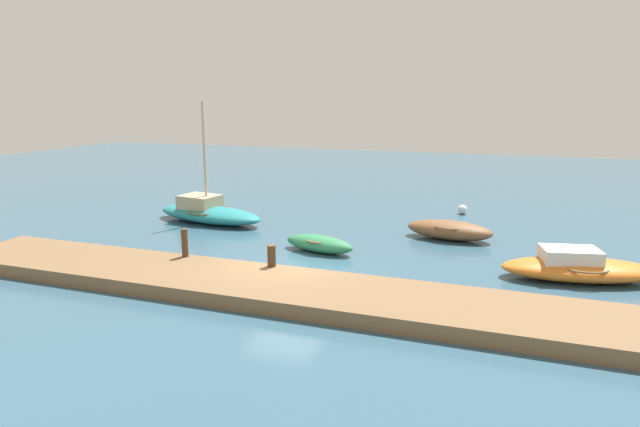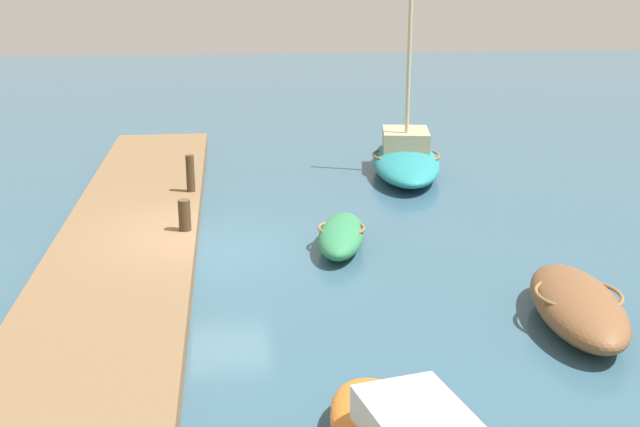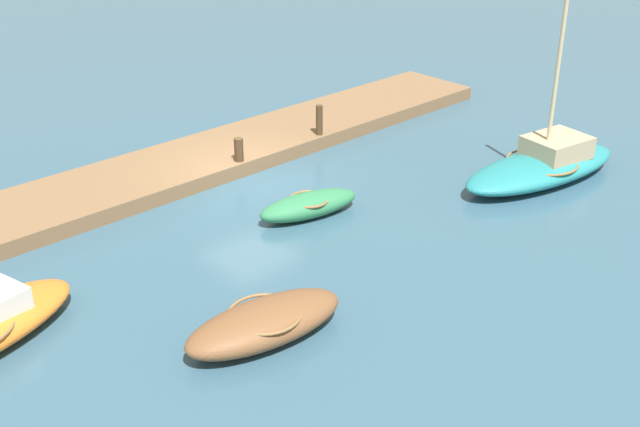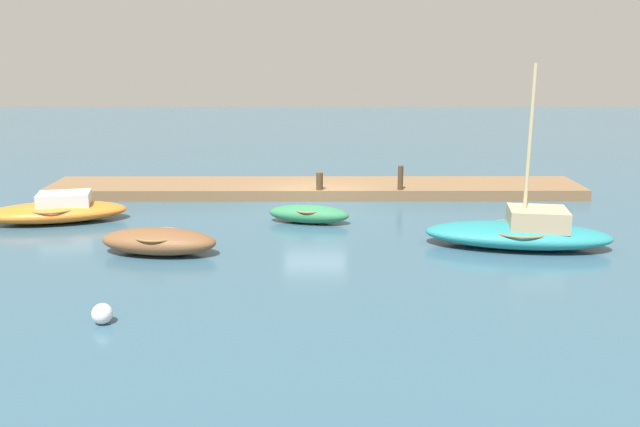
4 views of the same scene
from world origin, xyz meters
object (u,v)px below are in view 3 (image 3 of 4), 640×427
object	(u,v)px
rowboat_brown	(265,322)
mooring_post_mid_west	(239,150)
mooring_post_west	(319,120)
sailboat_teal	(543,165)
dinghy_green	(309,205)

from	to	relation	value
rowboat_brown	mooring_post_mid_west	bearing A→B (deg)	-116.78
rowboat_brown	mooring_post_west	bearing A→B (deg)	-131.20
mooring_post_west	mooring_post_mid_west	distance (m)	3.28
sailboat_teal	mooring_post_west	bearing A→B (deg)	-55.76
sailboat_teal	mooring_post_mid_west	bearing A→B (deg)	-36.47
rowboat_brown	mooring_post_west	distance (m)	10.86
dinghy_green	mooring_post_west	size ratio (longest dim) A/B	3.12
mooring_post_mid_west	sailboat_teal	bearing A→B (deg)	134.23
rowboat_brown	mooring_post_mid_west	xyz separation A→B (m)	(-4.91, -7.11, 0.40)
dinghy_green	sailboat_teal	distance (m)	7.30
dinghy_green	mooring_post_west	xyz separation A→B (m)	(-3.68, -3.51, 0.61)
dinghy_green	sailboat_teal	size ratio (longest dim) A/B	0.51
sailboat_teal	mooring_post_mid_west	world-z (taller)	sailboat_teal
rowboat_brown	dinghy_green	size ratio (longest dim) A/B	1.22
dinghy_green	mooring_post_mid_west	size ratio (longest dim) A/B	4.29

